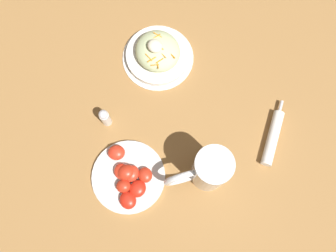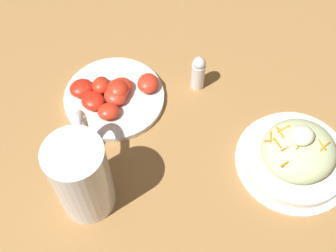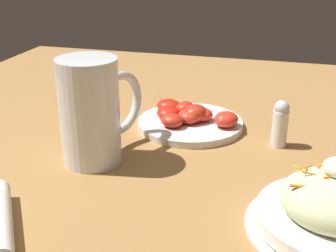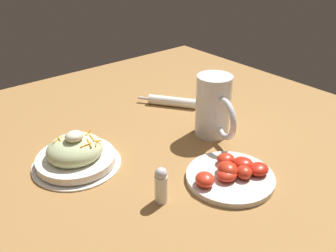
{
  "view_description": "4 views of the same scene",
  "coord_description": "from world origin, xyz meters",
  "px_view_note": "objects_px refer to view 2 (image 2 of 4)",
  "views": [
    {
      "loc": [
        -0.23,
        0.15,
        0.98
      ],
      "look_at": [
        -0.04,
        -0.0,
        0.08
      ],
      "focal_mm": 38.13,
      "sensor_mm": 36.0,
      "label": 1
    },
    {
      "loc": [
        -0.2,
        -0.35,
        0.73
      ],
      "look_at": [
        -0.02,
        0.01,
        0.08
      ],
      "focal_mm": 47.31,
      "sensor_mm": 36.0,
      "label": 2
    },
    {
      "loc": [
        0.09,
        -0.61,
        0.33
      ],
      "look_at": [
        -0.07,
        -0.02,
        0.08
      ],
      "focal_mm": 47.52,
      "sensor_mm": 36.0,
      "label": 3
    },
    {
      "loc": [
        0.47,
        0.59,
        0.5
      ],
      "look_at": [
        -0.05,
        -0.04,
        0.07
      ],
      "focal_mm": 38.98,
      "sensor_mm": 36.0,
      "label": 4
    }
  ],
  "objects_px": {
    "beer_mug": "(83,178)",
    "salad_plate": "(297,154)",
    "salt_shaker": "(198,72)",
    "tomato_plate": "(113,95)"
  },
  "relations": [
    {
      "from": "tomato_plate",
      "to": "salt_shaker",
      "type": "xyz_separation_m",
      "value": [
        0.17,
        -0.04,
        0.03
      ]
    },
    {
      "from": "beer_mug",
      "to": "salt_shaker",
      "type": "relative_size",
      "value": 2.04
    },
    {
      "from": "beer_mug",
      "to": "salt_shaker",
      "type": "bearing_deg",
      "value": 24.6
    },
    {
      "from": "beer_mug",
      "to": "tomato_plate",
      "type": "xyz_separation_m",
      "value": [
        0.12,
        0.17,
        -0.06
      ]
    },
    {
      "from": "salad_plate",
      "to": "beer_mug",
      "type": "distance_m",
      "value": 0.38
    },
    {
      "from": "salt_shaker",
      "to": "beer_mug",
      "type": "bearing_deg",
      "value": -155.4
    },
    {
      "from": "tomato_plate",
      "to": "salt_shaker",
      "type": "bearing_deg",
      "value": -14.18
    },
    {
      "from": "beer_mug",
      "to": "salad_plate",
      "type": "bearing_deg",
      "value": -15.94
    },
    {
      "from": "beer_mug",
      "to": "tomato_plate",
      "type": "bearing_deg",
      "value": 55.56
    },
    {
      "from": "beer_mug",
      "to": "salt_shaker",
      "type": "distance_m",
      "value": 0.32
    }
  ]
}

